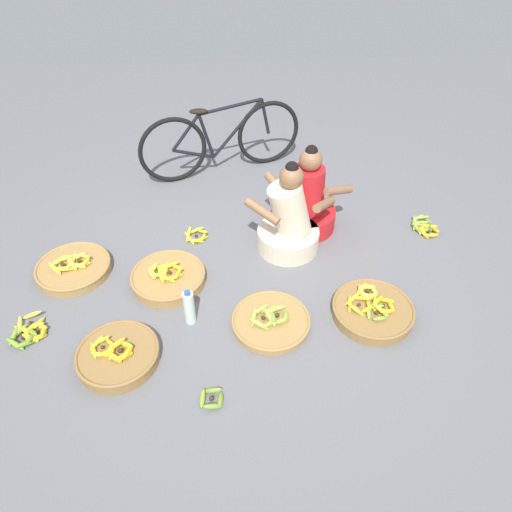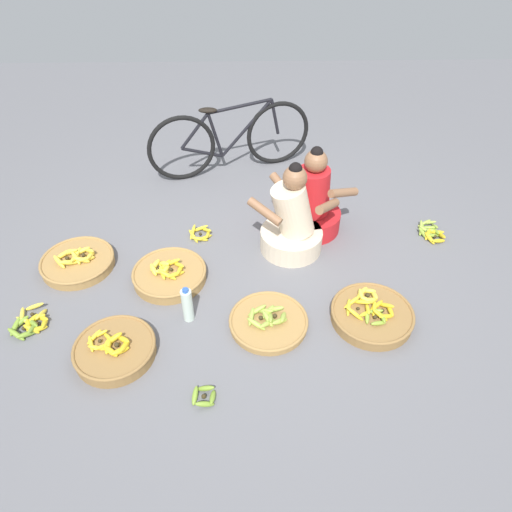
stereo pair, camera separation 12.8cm
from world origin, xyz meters
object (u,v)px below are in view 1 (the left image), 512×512
banana_basket_back_center (271,321)px  banana_basket_front_center (73,268)px  banana_basket_back_right (168,277)px  loose_bananas_front_left (424,226)px  loose_bananas_mid_left (29,332)px  loose_bananas_mid_right (197,236)px  banana_basket_front_right (373,310)px  banana_basket_near_bicycle (118,355)px  water_bottle (189,307)px  vendor_woman_behind (307,203)px  bicycle_leaning (222,140)px  loose_bananas_back_left (212,398)px  vendor_woman_front (289,222)px

banana_basket_back_center → banana_basket_front_center: bearing=156.6°
banana_basket_back_right → banana_basket_back_center: size_ratio=1.03×
loose_bananas_front_left → loose_bananas_mid_left: 3.32m
banana_basket_back_right → loose_bananas_mid_right: 0.58m
loose_bananas_mid_left → loose_bananas_mid_right: bearing=41.1°
loose_bananas_mid_left → loose_bananas_front_left: bearing=17.2°
banana_basket_front_right → banana_basket_near_bicycle: banana_basket_near_bicycle is taller
banana_basket_back_center → water_bottle: (-0.57, 0.07, 0.10)m
vendor_woman_behind → banana_basket_front_center: 2.01m
banana_basket_near_bicycle → loose_bananas_mid_right: 1.36m
banana_basket_front_right → loose_bananas_mid_right: 1.63m
banana_basket_near_bicycle → water_bottle: (0.47, 0.31, 0.09)m
banana_basket_front_center → bicycle_leaning: bearing=50.5°
vendor_woman_behind → loose_bananas_back_left: size_ratio=4.95×
banana_basket_front_right → loose_bananas_front_left: banana_basket_front_right is taller
vendor_woman_front → vendor_woman_behind: (0.19, 0.28, -0.01)m
banana_basket_near_bicycle → banana_basket_front_center: size_ratio=0.93×
bicycle_leaning → banana_basket_near_bicycle: size_ratio=2.98×
banana_basket_near_bicycle → banana_basket_front_center: banana_basket_near_bicycle is taller
vendor_woman_behind → banana_basket_front_center: bearing=-166.5°
loose_bananas_mid_right → banana_basket_near_bicycle: bearing=-111.1°
banana_basket_front_center → loose_bananas_back_left: size_ratio=3.62×
banana_basket_front_right → banana_basket_near_bicycle: bearing=-171.3°
banana_basket_front_center → banana_basket_back_center: 1.66m
loose_bananas_back_left → loose_bananas_mid_left: (-1.28, 0.62, 0.00)m
banana_basket_front_right → banana_basket_back_center: bearing=-177.3°
vendor_woman_front → water_bottle: vendor_woman_front is taller
vendor_woman_behind → banana_basket_back_right: size_ratio=1.38×
vendor_woman_behind → banana_basket_front_right: vendor_woman_behind is taller
banana_basket_front_right → banana_basket_front_center: size_ratio=1.01×
loose_bananas_mid_left → bicycle_leaning: bearing=56.6°
banana_basket_back_right → water_bottle: (0.19, -0.41, 0.09)m
banana_basket_back_right → loose_bananas_back_left: banana_basket_back_right is taller
banana_basket_back_center → loose_bananas_mid_left: banana_basket_back_center is taller
bicycle_leaning → banana_basket_back_center: 2.19m
water_bottle → banana_basket_near_bicycle: bearing=-146.2°
bicycle_leaning → loose_bananas_back_left: bearing=-92.6°
bicycle_leaning → water_bottle: size_ratio=5.46×
banana_basket_near_bicycle → loose_bananas_mid_left: banana_basket_near_bicycle is taller
loose_bananas_mid_right → loose_bananas_front_left: size_ratio=0.69×
bicycle_leaning → banana_basket_near_bicycle: bearing=-107.3°
banana_basket_back_right → loose_bananas_front_left: 2.30m
banana_basket_front_center → loose_bananas_front_left: bearing=6.7°
bicycle_leaning → banana_basket_front_center: size_ratio=2.78×
bicycle_leaning → banana_basket_back_center: bicycle_leaning is taller
bicycle_leaning → loose_bananas_front_left: bicycle_leaning is taller
bicycle_leaning → vendor_woman_behind: bearing=-54.9°
banana_basket_near_bicycle → water_bottle: water_bottle is taller
vendor_woman_behind → water_bottle: size_ratio=2.68×
loose_bananas_mid_right → banana_basket_front_right: bearing=-37.4°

